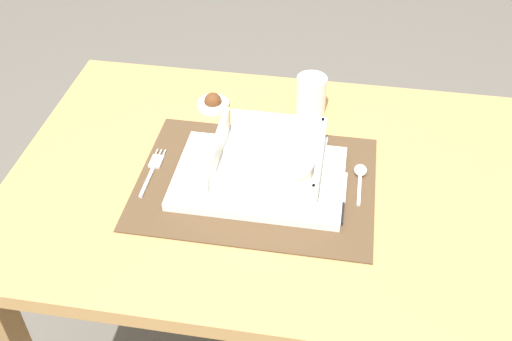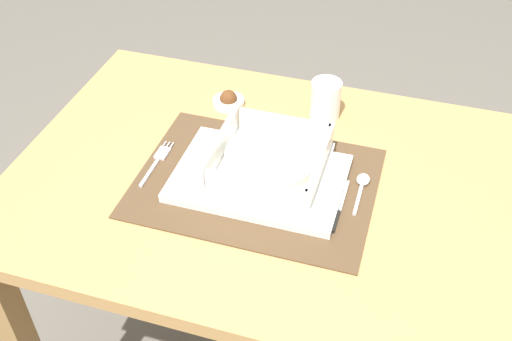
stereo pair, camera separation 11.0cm
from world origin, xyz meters
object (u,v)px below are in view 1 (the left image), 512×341
Objects in this scene: spoon at (360,174)px; bread_knife at (327,197)px; porridge_bowl at (267,160)px; fork at (153,168)px; condiment_saucer at (213,103)px; butter_knife at (341,201)px; drinking_glass at (311,97)px; dining_table at (269,218)px.

bread_knife is at bearing -132.36° from spoon.
porridge_bowl reaches higher than fork.
fork is at bearing -177.73° from spoon.
condiment_saucer is at bearing 146.68° from spoon.
condiment_saucer reaches higher than butter_knife.
porridge_bowl is at bearing 4.60° from fork.
porridge_bowl reaches higher than butter_knife.
butter_knife is at bearing -41.08° from condiment_saucer.
condiment_saucer is at bearing 73.18° from fork.
bread_knife is 1.53× the size of drinking_glass.
drinking_glass reaches higher than dining_table.
bread_knife is (-0.02, 0.00, 0.00)m from butter_knife.
porridge_bowl is 0.17m from spoon.
condiment_saucer reaches higher than bread_knife.
spoon is 0.08m from butter_knife.
spoon is at bearing -59.73° from drinking_glass.
drinking_glass reaches higher than bread_knife.
fork is 0.23m from condiment_saucer.
bread_knife is (0.11, -0.04, -0.03)m from porridge_bowl.
condiment_saucer is (-0.15, 0.20, -0.03)m from porridge_bowl.
porridge_bowl is 0.23m from drinking_glass.
bread_knife is at bearing -43.15° from condiment_saucer.
spoon reaches higher than bread_knife.
spoon is 0.22m from drinking_glass.
condiment_saucer is at bearing 136.98° from butter_knife.
porridge_bowl is 2.93× the size of condiment_saucer.
drinking_glass is at bearing 105.13° from butter_knife.
spoon reaches higher than fork.
fork is at bearing 173.18° from butter_knife.
bread_knife is 0.36m from condiment_saucer.
dining_table is 0.15m from porridge_bowl.
spoon is 0.84× the size of bread_knife.
porridge_bowl is at bearing 159.23° from butter_knife.
spoon is 1.29× the size of drinking_glass.
butter_knife is 0.28m from drinking_glass.
butter_knife is at bearing -20.48° from dining_table.
butter_knife is 0.38m from condiment_saucer.
spoon is at bearing 8.34° from dining_table.
dining_table is 7.57× the size of bread_knife.
bread_knife is at bearing -4.60° from fork.
spoon is (0.16, 0.02, 0.12)m from dining_table.
butter_knife and bread_knife have the same top height.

